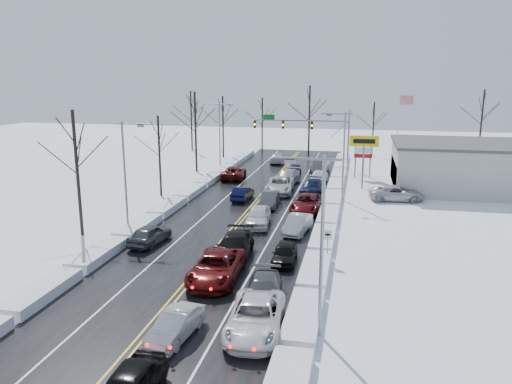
% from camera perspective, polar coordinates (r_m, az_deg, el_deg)
% --- Properties ---
extents(ground, '(160.00, 160.00, 0.00)m').
position_cam_1_polar(ground, '(43.67, -1.97, -3.50)').
color(ground, white).
rests_on(ground, ground).
extents(road_surface, '(14.00, 84.00, 0.01)m').
position_cam_1_polar(road_surface, '(45.54, -1.37, -2.79)').
color(road_surface, black).
rests_on(road_surface, ground).
extents(snow_bank_left, '(1.75, 72.00, 0.66)m').
position_cam_1_polar(snow_bank_left, '(47.79, -10.29, -2.23)').
color(snow_bank_left, silver).
rests_on(snow_bank_left, ground).
extents(snow_bank_right, '(1.75, 72.00, 0.66)m').
position_cam_1_polar(snow_bank_right, '(44.48, 8.22, -3.32)').
color(snow_bank_right, silver).
rests_on(snow_bank_right, ground).
extents(traffic_signal_mast, '(13.28, 0.39, 8.00)m').
position_cam_1_polar(traffic_signal_mast, '(69.28, 6.36, 7.26)').
color(traffic_signal_mast, slate).
rests_on(traffic_signal_mast, ground).
extents(tires_plus_sign, '(3.20, 0.34, 6.00)m').
position_cam_1_polar(tires_plus_sign, '(57.11, 12.24, 5.30)').
color(tires_plus_sign, slate).
rests_on(tires_plus_sign, ground).
extents(used_vehicles_sign, '(2.20, 0.22, 4.65)m').
position_cam_1_polar(used_vehicles_sign, '(63.29, 12.16, 4.52)').
color(used_vehicles_sign, slate).
rests_on(used_vehicles_sign, ground).
extents(speed_limit_sign, '(0.55, 0.09, 2.35)m').
position_cam_1_polar(speed_limit_sign, '(34.43, 8.19, -5.41)').
color(speed_limit_sign, slate).
rests_on(speed_limit_sign, ground).
extents(flagpole, '(1.87, 1.20, 10.00)m').
position_cam_1_polar(flagpole, '(71.11, 16.05, 7.35)').
color(flagpole, silver).
rests_on(flagpole, ground).
extents(dealership_building, '(20.40, 12.40, 5.30)m').
position_cam_1_polar(dealership_building, '(61.05, 24.88, 2.65)').
color(dealership_building, '#A4A5A0').
rests_on(dealership_building, ground).
extents(streetlight_se, '(3.20, 0.25, 9.00)m').
position_cam_1_polar(streetlight_se, '(23.80, 7.09, -4.59)').
color(streetlight_se, slate).
rests_on(streetlight_se, ground).
extents(streetlight_ne, '(3.20, 0.25, 9.00)m').
position_cam_1_polar(streetlight_ne, '(51.15, 9.80, 4.88)').
color(streetlight_ne, slate).
rests_on(streetlight_ne, ground).
extents(streetlight_sw, '(3.20, 0.25, 9.00)m').
position_cam_1_polar(streetlight_sw, '(41.58, -14.56, 2.76)').
color(streetlight_sw, slate).
rests_on(streetlight_sw, ground).
extents(streetlight_nw, '(3.20, 0.25, 9.00)m').
position_cam_1_polar(streetlight_nw, '(67.55, -4.02, 7.02)').
color(streetlight_nw, slate).
rests_on(streetlight_nw, ground).
extents(tree_left_b, '(4.00, 4.00, 10.00)m').
position_cam_1_polar(tree_left_b, '(41.14, -19.94, 4.65)').
color(tree_left_b, '#2D231C').
rests_on(tree_left_b, ground).
extents(tree_left_c, '(3.40, 3.40, 8.50)m').
position_cam_1_polar(tree_left_c, '(53.18, -11.05, 5.82)').
color(tree_left_c, '#2D231C').
rests_on(tree_left_c, ground).
extents(tree_left_d, '(4.20, 4.20, 10.50)m').
position_cam_1_polar(tree_left_d, '(66.32, -6.96, 8.60)').
color(tree_left_d, '#2D231C').
rests_on(tree_left_d, ground).
extents(tree_left_e, '(3.80, 3.80, 9.50)m').
position_cam_1_polar(tree_left_e, '(77.69, -3.81, 8.81)').
color(tree_left_e, '#2D231C').
rests_on(tree_left_e, ground).
extents(tree_far_a, '(4.00, 4.00, 10.00)m').
position_cam_1_polar(tree_far_a, '(85.53, -7.43, 9.36)').
color(tree_far_a, '#2D231C').
rests_on(tree_far_a, ground).
extents(tree_far_b, '(3.60, 3.60, 9.00)m').
position_cam_1_polar(tree_far_b, '(83.41, 0.72, 8.89)').
color(tree_far_b, '#2D231C').
rests_on(tree_far_b, ground).
extents(tree_far_c, '(4.40, 4.40, 11.00)m').
position_cam_1_polar(tree_far_c, '(80.16, 6.14, 9.65)').
color(tree_far_c, '#2D231C').
rests_on(tree_far_c, ground).
extents(tree_far_d, '(3.40, 3.40, 8.50)m').
position_cam_1_polar(tree_far_d, '(81.40, 13.31, 8.19)').
color(tree_far_d, '#2D231C').
rests_on(tree_far_d, ground).
extents(tree_far_e, '(4.20, 4.20, 10.50)m').
position_cam_1_polar(tree_far_e, '(83.73, 24.48, 8.46)').
color(tree_far_e, '#2D231C').
rests_on(tree_far_e, ground).
extents(queued_car_1, '(1.92, 4.23, 1.35)m').
position_cam_1_polar(queued_car_1, '(25.74, -9.13, -16.13)').
color(queued_car_1, '#A2A4AA').
rests_on(queued_car_1, ground).
extents(queued_car_2, '(3.02, 6.20, 1.70)m').
position_cam_1_polar(queued_car_2, '(31.95, -4.51, -9.95)').
color(queued_car_2, '#4C0A0A').
rests_on(queued_car_2, ground).
extents(queued_car_3, '(2.63, 5.80, 1.65)m').
position_cam_1_polar(queued_car_3, '(35.48, -2.53, -7.51)').
color(queued_car_3, black).
rests_on(queued_car_3, ground).
extents(queued_car_4, '(2.42, 5.07, 1.67)m').
position_cam_1_polar(queued_car_4, '(42.74, 0.23, -3.86)').
color(queued_car_4, silver).
rests_on(queued_car_4, ground).
extents(queued_car_5, '(1.75, 4.47, 1.45)m').
position_cam_1_polar(queued_car_5, '(48.99, 1.56, -1.64)').
color(queued_car_5, '#45484B').
rests_on(queued_car_5, ground).
extents(queued_car_6, '(3.19, 6.29, 1.70)m').
position_cam_1_polar(queued_car_6, '(54.62, 2.72, -0.09)').
color(queued_car_6, silver).
rests_on(queued_car_6, ground).
extents(queued_car_7, '(2.92, 5.81, 1.62)m').
position_cam_1_polar(queued_car_7, '(59.32, 3.62, 0.96)').
color(queued_car_7, '#9FA1A7').
rests_on(queued_car_7, ground).
extents(queued_car_8, '(1.59, 3.89, 1.32)m').
position_cam_1_polar(queued_car_8, '(64.87, 4.40, 2.01)').
color(queued_car_8, black).
rests_on(queued_car_8, ground).
extents(queued_car_10, '(3.10, 5.98, 1.61)m').
position_cam_1_polar(queued_car_10, '(25.97, -0.06, -15.67)').
color(queued_car_10, white).
rests_on(queued_car_10, ground).
extents(queued_car_11, '(2.46, 5.07, 1.42)m').
position_cam_1_polar(queued_car_11, '(28.94, 0.86, -12.48)').
color(queued_car_11, '#434548').
rests_on(queued_car_11, ground).
extents(queued_car_12, '(1.75, 4.01, 1.34)m').
position_cam_1_polar(queued_car_12, '(34.64, 3.27, -8.05)').
color(queued_car_12, black).
rests_on(queued_car_12, ground).
extents(queued_car_13, '(2.15, 4.62, 1.47)m').
position_cam_1_polar(queued_car_13, '(41.01, 4.75, -4.66)').
color(queued_car_13, '#A4A6AC').
rests_on(queued_car_13, ground).
extents(queued_car_14, '(2.97, 5.84, 1.58)m').
position_cam_1_polar(queued_car_14, '(47.45, 5.84, -2.20)').
color(queued_car_14, '#4D0A0F').
rests_on(queued_car_14, ground).
extents(queued_car_15, '(2.56, 5.16, 1.44)m').
position_cam_1_polar(queued_car_15, '(54.76, 6.45, -0.13)').
color(queued_car_15, black).
rests_on(queued_car_15, ground).
extents(queued_car_16, '(2.25, 4.64, 1.53)m').
position_cam_1_polar(queued_car_16, '(60.06, 7.14, 1.04)').
color(queued_car_16, silver).
rests_on(queued_car_16, ground).
extents(queued_car_17, '(2.39, 5.24, 1.66)m').
position_cam_1_polar(queued_car_17, '(66.30, 7.33, 2.18)').
color(queued_car_17, '#404345').
rests_on(queued_car_17, ground).
extents(oncoming_car_0, '(1.65, 4.24, 1.38)m').
position_cam_1_polar(oncoming_car_0, '(51.55, -1.55, -0.89)').
color(oncoming_car_0, black).
rests_on(oncoming_car_0, ground).
extents(oncoming_car_1, '(3.03, 5.79, 1.55)m').
position_cam_1_polar(oncoming_car_1, '(62.10, -2.53, 1.53)').
color(oncoming_car_1, '#4F0D0A').
rests_on(oncoming_car_1, ground).
extents(oncoming_car_2, '(2.37, 5.10, 1.44)m').
position_cam_1_polar(oncoming_car_2, '(73.42, 2.47, 3.35)').
color(oncoming_car_2, '#BABBBD').
rests_on(oncoming_car_2, ground).
extents(oncoming_car_3, '(2.30, 4.64, 1.52)m').
position_cam_1_polar(oncoming_car_3, '(39.11, -11.99, -5.80)').
color(oncoming_car_3, '#424547').
rests_on(oncoming_car_3, ground).
extents(parked_car_0, '(5.79, 3.19, 1.53)m').
position_cam_1_polar(parked_car_0, '(53.22, 15.73, -0.94)').
color(parked_car_0, '#BBBBBD').
rests_on(parked_car_0, ground).
extents(parked_car_1, '(2.70, 5.39, 1.50)m').
position_cam_1_polar(parked_car_1, '(58.58, 18.34, 0.15)').
color(parked_car_1, silver).
rests_on(parked_car_1, ground).
extents(parked_car_2, '(1.76, 4.01, 1.34)m').
position_cam_1_polar(parked_car_2, '(64.06, 16.09, 1.38)').
color(parked_car_2, '#999BA1').
rests_on(parked_car_2, ground).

